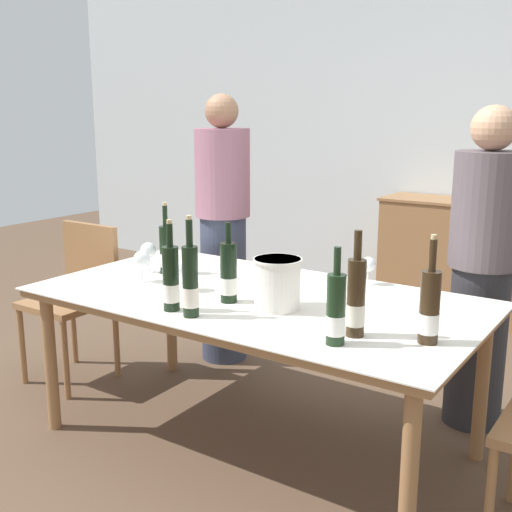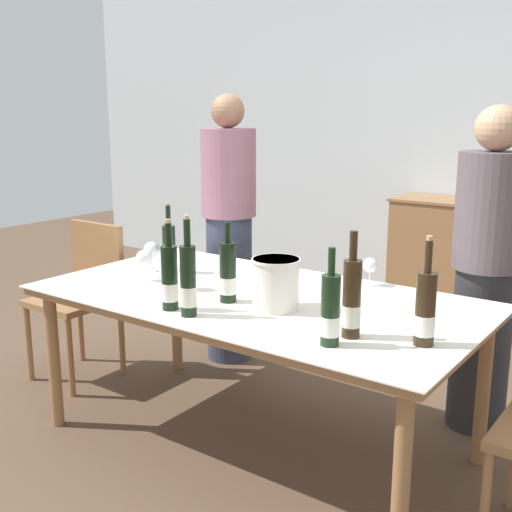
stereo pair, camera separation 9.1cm
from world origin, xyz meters
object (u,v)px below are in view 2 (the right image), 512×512
at_px(wine_bottle_1, 330,312).
at_px(wine_glass_2, 370,266).
at_px(sideboard_cabinet, 471,260).
at_px(wine_glass_3, 185,268).
at_px(dining_table, 256,308).
at_px(wine_glass_0, 144,259).
at_px(wine_bottle_4, 169,250).
at_px(wine_bottle_3, 425,310).
at_px(person_guest_left, 486,273).
at_px(wine_bottle_0, 170,279).
at_px(ice_bucket, 276,282).
at_px(chair_left_end, 84,288).
at_px(wine_glass_1, 152,250).
at_px(wine_bottle_6, 352,300).
at_px(wine_bottle_5, 188,282).
at_px(wine_bottle_2, 228,274).
at_px(person_host, 229,231).

distance_m(wine_bottle_1, wine_glass_2, 0.83).
distance_m(sideboard_cabinet, wine_glass_3, 2.67).
height_order(dining_table, wine_glass_0, wine_glass_0).
distance_m(wine_bottle_4, wine_glass_2, 1.01).
bearing_deg(wine_bottle_3, person_guest_left, 93.84).
distance_m(sideboard_cabinet, wine_bottle_0, 2.91).
height_order(wine_bottle_1, person_guest_left, person_guest_left).
xyz_separation_m(ice_bucket, chair_left_end, (-1.48, 0.19, -0.31)).
distance_m(wine_bottle_3, wine_glass_1, 1.54).
distance_m(wine_bottle_1, wine_glass_1, 1.32).
distance_m(wine_bottle_4, wine_glass_1, 0.10).
xyz_separation_m(wine_glass_0, wine_glass_3, (0.27, -0.01, -0.01)).
xyz_separation_m(wine_glass_3, chair_left_end, (-0.98, 0.20, -0.30)).
height_order(wine_glass_0, wine_glass_3, wine_glass_0).
xyz_separation_m(wine_bottle_0, wine_bottle_4, (-0.43, 0.45, -0.01)).
relative_size(sideboard_cabinet, wine_glass_3, 8.07).
bearing_deg(wine_glass_2, wine_glass_1, -158.32).
xyz_separation_m(wine_bottle_1, wine_bottle_6, (0.02, 0.12, 0.02)).
bearing_deg(wine_glass_3, wine_bottle_6, -7.07).
xyz_separation_m(wine_bottle_5, wine_glass_1, (-0.64, 0.43, -0.03)).
distance_m(wine_glass_0, wine_glass_2, 1.08).
bearing_deg(wine_bottle_2, wine_bottle_1, -18.11).
height_order(wine_glass_2, wine_glass_3, wine_glass_3).
height_order(wine_glass_2, person_guest_left, person_guest_left).
relative_size(wine_glass_2, chair_left_end, 0.15).
xyz_separation_m(wine_glass_3, person_guest_left, (1.10, 0.90, -0.05)).
xyz_separation_m(wine_bottle_3, wine_bottle_6, (-0.25, -0.08, 0.01)).
bearing_deg(wine_glass_1, wine_bottle_0, -38.66).
height_order(sideboard_cabinet, wine_bottle_0, wine_bottle_0).
bearing_deg(wine_glass_1, wine_bottle_5, -34.20).
relative_size(wine_bottle_4, wine_bottle_5, 0.88).
xyz_separation_m(sideboard_cabinet, wine_glass_3, (-0.51, -2.60, 0.39)).
relative_size(wine_glass_0, person_host, 0.09).
distance_m(wine_bottle_6, wine_glass_1, 1.31).
bearing_deg(wine_bottle_1, wine_glass_2, 106.48).
relative_size(wine_bottle_0, wine_bottle_5, 0.93).
xyz_separation_m(ice_bucket, wine_glass_1, (-0.87, 0.15, -0.00)).
height_order(dining_table, chair_left_end, chair_left_end).
relative_size(wine_bottle_6, wine_glass_3, 2.66).
relative_size(ice_bucket, wine_bottle_0, 0.56).
relative_size(dining_table, chair_left_end, 2.24).
distance_m(ice_bucket, wine_bottle_3, 0.66).
bearing_deg(wine_glass_0, wine_bottle_5, -27.69).
height_order(wine_bottle_6, person_host, person_host).
bearing_deg(sideboard_cabinet, person_guest_left, -70.82).
xyz_separation_m(wine_bottle_5, wine_bottle_6, (0.64, 0.16, -0.00)).
bearing_deg(wine_bottle_6, wine_bottle_4, 165.53).
xyz_separation_m(wine_glass_0, wine_glass_1, (-0.10, 0.15, 0.00)).
height_order(wine_glass_0, wine_glass_1, wine_glass_1).
xyz_separation_m(dining_table, wine_bottle_4, (-0.60, 0.08, 0.18)).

